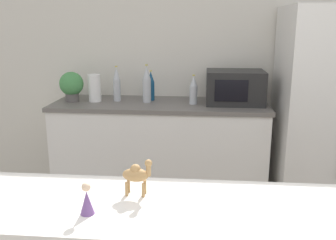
{
  "coord_description": "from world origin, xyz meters",
  "views": [
    {
      "loc": [
        -0.15,
        -0.74,
        1.59
      ],
      "look_at": [
        -0.35,
        1.46,
        1.02
      ],
      "focal_mm": 40.0,
      "sensor_mm": 36.0,
      "label": 1
    }
  ],
  "objects": [
    {
      "name": "potted_plant",
      "position": [
        -1.28,
        2.39,
        1.07
      ],
      "size": [
        0.21,
        0.21,
        0.26
      ],
      "color": "#595451",
      "rests_on": "back_counter"
    },
    {
      "name": "camel_figurine",
      "position": [
        -0.4,
        0.63,
        1.01
      ],
      "size": [
        0.12,
        0.06,
        0.15
      ],
      "color": "#A87F4C",
      "rests_on": "bar_counter"
    },
    {
      "name": "back_bottle_2",
      "position": [
        -0.6,
        2.49,
        1.06
      ],
      "size": [
        0.06,
        0.06,
        0.26
      ],
      "color": "navy",
      "rests_on": "back_counter"
    },
    {
      "name": "back_bottle_1",
      "position": [
        -0.89,
        2.44,
        1.08
      ],
      "size": [
        0.06,
        0.06,
        0.31
      ],
      "color": "#B2B7BC",
      "rests_on": "back_counter"
    },
    {
      "name": "back_bottle_3",
      "position": [
        -0.62,
        2.41,
        1.09
      ],
      "size": [
        0.07,
        0.07,
        0.32
      ],
      "color": "#B2B7BC",
      "rests_on": "back_counter"
    },
    {
      "name": "microwave",
      "position": [
        0.13,
        2.42,
        1.07
      ],
      "size": [
        0.48,
        0.37,
        0.28
      ],
      "color": "black",
      "rests_on": "back_counter"
    },
    {
      "name": "wall_back",
      "position": [
        0.0,
        2.73,
        1.27
      ],
      "size": [
        8.0,
        0.06,
        2.55
      ],
      "color": "silver",
      "rests_on": "ground_plane"
    },
    {
      "name": "back_counter",
      "position": [
        -0.51,
        2.4,
        0.47
      ],
      "size": [
        1.84,
        0.63,
        0.93
      ],
      "color": "white",
      "rests_on": "ground_plane"
    },
    {
      "name": "refrigerator",
      "position": [
        0.92,
        2.32,
        0.86
      ],
      "size": [
        0.88,
        0.76,
        1.73
      ],
      "color": "silver",
      "rests_on": "ground_plane"
    },
    {
      "name": "paper_towel_roll",
      "position": [
        -1.08,
        2.4,
        1.05
      ],
      "size": [
        0.11,
        0.11,
        0.24
      ],
      "color": "white",
      "rests_on": "back_counter"
    },
    {
      "name": "wise_man_figurine_crimson",
      "position": [
        -0.55,
        0.45,
        0.97
      ],
      "size": [
        0.05,
        0.05,
        0.12
      ],
      "color": "#6B4784",
      "rests_on": "bar_counter"
    },
    {
      "name": "back_bottle_0",
      "position": [
        -0.22,
        2.37,
        1.05
      ],
      "size": [
        0.07,
        0.07,
        0.25
      ],
      "color": "#B2B7BC",
      "rests_on": "back_counter"
    }
  ]
}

